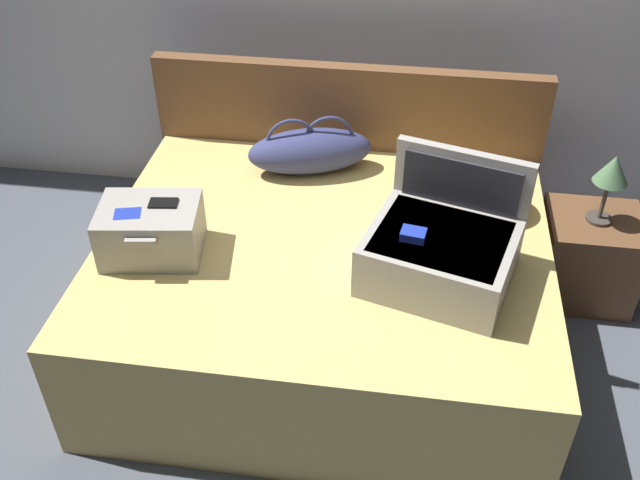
# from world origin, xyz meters

# --- Properties ---
(ground_plane) EXTENTS (12.00, 12.00, 0.00)m
(ground_plane) POSITION_xyz_m (0.00, 0.00, 0.00)
(ground_plane) COLOR #4C515B
(bed) EXTENTS (1.88, 1.53, 0.58)m
(bed) POSITION_xyz_m (0.00, 0.40, 0.29)
(bed) COLOR tan
(bed) RESTS_ON ground
(headboard) EXTENTS (1.91, 0.08, 1.00)m
(headboard) POSITION_xyz_m (0.00, 1.21, 0.50)
(headboard) COLOR brown
(headboard) RESTS_ON ground
(hard_case_large) EXTENTS (0.65, 0.62, 0.45)m
(hard_case_large) POSITION_xyz_m (0.47, 0.26, 0.71)
(hard_case_large) COLOR gray
(hard_case_large) RESTS_ON bed
(hard_case_medium) EXTENTS (0.43, 0.35, 0.23)m
(hard_case_medium) POSITION_xyz_m (-0.68, 0.24, 0.69)
(hard_case_medium) COLOR gray
(hard_case_medium) RESTS_ON bed
(duffel_bag) EXTENTS (0.63, 0.40, 0.28)m
(duffel_bag) POSITION_xyz_m (-0.14, 0.95, 0.68)
(duffel_bag) COLOR navy
(duffel_bag) RESTS_ON bed
(pillow_near_headboard) EXTENTS (0.43, 0.37, 0.18)m
(pillow_near_headboard) POSITION_xyz_m (0.66, 0.74, 0.67)
(pillow_near_headboard) COLOR gold
(pillow_near_headboard) RESTS_ON bed
(nightstand) EXTENTS (0.44, 0.40, 0.45)m
(nightstand) POSITION_xyz_m (1.22, 0.92, 0.22)
(nightstand) COLOR brown
(nightstand) RESTS_ON ground
(table_lamp) EXTENTS (0.15, 0.15, 0.34)m
(table_lamp) POSITION_xyz_m (1.22, 0.92, 0.70)
(table_lamp) COLOR #3F3833
(table_lamp) RESTS_ON nightstand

